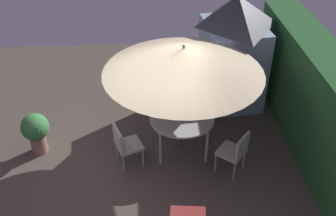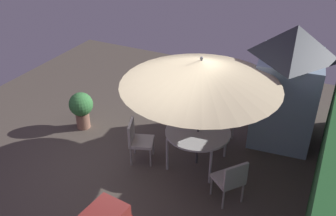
{
  "view_description": "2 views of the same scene",
  "coord_description": "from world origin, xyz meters",
  "px_view_note": "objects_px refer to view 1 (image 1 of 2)",
  "views": [
    {
      "loc": [
        5.61,
        0.19,
        5.33
      ],
      "look_at": [
        -0.31,
        0.57,
        1.15
      ],
      "focal_mm": 41.58,
      "sensor_mm": 36.0,
      "label": 1
    },
    {
      "loc": [
        5.15,
        2.96,
        4.85
      ],
      "look_at": [
        -0.56,
        0.18,
        1.1
      ],
      "focal_mm": 39.7,
      "sensor_mm": 36.0,
      "label": 2
    }
  ],
  "objects_px": {
    "garden_shed": "(233,50)",
    "chair_near_shed": "(185,98)",
    "patio_table": "(182,119)",
    "chair_far_side": "(125,143)",
    "patio_umbrella": "(183,60)",
    "chair_toward_hedge": "(235,151)",
    "potted_plant_by_shed": "(36,130)"
  },
  "relations": [
    {
      "from": "patio_umbrella",
      "to": "chair_far_side",
      "type": "bearing_deg",
      "value": -69.57
    },
    {
      "from": "garden_shed",
      "to": "chair_far_side",
      "type": "bearing_deg",
      "value": -48.39
    },
    {
      "from": "chair_near_shed",
      "to": "patio_table",
      "type": "bearing_deg",
      "value": -9.45
    },
    {
      "from": "patio_umbrella",
      "to": "potted_plant_by_shed",
      "type": "bearing_deg",
      "value": -91.41
    },
    {
      "from": "chair_near_shed",
      "to": "garden_shed",
      "type": "bearing_deg",
      "value": 120.96
    },
    {
      "from": "garden_shed",
      "to": "chair_toward_hedge",
      "type": "xyz_separation_m",
      "value": [
        2.51,
        -0.39,
        -0.8
      ]
    },
    {
      "from": "patio_umbrella",
      "to": "chair_far_side",
      "type": "xyz_separation_m",
      "value": [
        0.42,
        -1.13,
        -1.52
      ]
    },
    {
      "from": "patio_umbrella",
      "to": "potted_plant_by_shed",
      "type": "xyz_separation_m",
      "value": [
        -0.07,
        -2.9,
        -1.5
      ]
    },
    {
      "from": "chair_near_shed",
      "to": "chair_far_side",
      "type": "bearing_deg",
      "value": -41.27
    },
    {
      "from": "garden_shed",
      "to": "potted_plant_by_shed",
      "type": "xyz_separation_m",
      "value": [
        1.68,
        -4.22,
        -0.78
      ]
    },
    {
      "from": "patio_table",
      "to": "potted_plant_by_shed",
      "type": "bearing_deg",
      "value": -91.41
    },
    {
      "from": "garden_shed",
      "to": "chair_near_shed",
      "type": "relative_size",
      "value": 2.87
    },
    {
      "from": "garden_shed",
      "to": "chair_near_shed",
      "type": "distance_m",
      "value": 1.55
    },
    {
      "from": "patio_table",
      "to": "chair_far_side",
      "type": "relative_size",
      "value": 1.43
    },
    {
      "from": "chair_near_shed",
      "to": "chair_far_side",
      "type": "height_order",
      "value": "same"
    },
    {
      "from": "chair_near_shed",
      "to": "chair_far_side",
      "type": "xyz_separation_m",
      "value": [
        1.49,
        -1.31,
        0.0
      ]
    },
    {
      "from": "chair_toward_hedge",
      "to": "potted_plant_by_shed",
      "type": "xyz_separation_m",
      "value": [
        -0.83,
        -3.84,
        0.02
      ]
    },
    {
      "from": "patio_umbrella",
      "to": "chair_far_side",
      "type": "distance_m",
      "value": 1.94
    },
    {
      "from": "chair_near_shed",
      "to": "potted_plant_by_shed",
      "type": "height_order",
      "value": "chair_near_shed"
    },
    {
      "from": "patio_table",
      "to": "chair_toward_hedge",
      "type": "height_order",
      "value": "chair_toward_hedge"
    },
    {
      "from": "garden_shed",
      "to": "chair_far_side",
      "type": "distance_m",
      "value": 3.37
    },
    {
      "from": "patio_table",
      "to": "chair_toward_hedge",
      "type": "distance_m",
      "value": 1.22
    },
    {
      "from": "patio_umbrella",
      "to": "patio_table",
      "type": "bearing_deg",
      "value": -56.31
    },
    {
      "from": "patio_table",
      "to": "chair_far_side",
      "type": "distance_m",
      "value": 1.22
    },
    {
      "from": "chair_far_side",
      "to": "potted_plant_by_shed",
      "type": "xyz_separation_m",
      "value": [
        -0.49,
        -1.77,
        0.02
      ]
    },
    {
      "from": "garden_shed",
      "to": "patio_table",
      "type": "relative_size",
      "value": 2.01
    },
    {
      "from": "patio_umbrella",
      "to": "chair_toward_hedge",
      "type": "bearing_deg",
      "value": 50.88
    },
    {
      "from": "garden_shed",
      "to": "chair_far_side",
      "type": "xyz_separation_m",
      "value": [
        2.17,
        -2.45,
        -0.8
      ]
    },
    {
      "from": "garden_shed",
      "to": "chair_near_shed",
      "type": "bearing_deg",
      "value": -59.04
    },
    {
      "from": "garden_shed",
      "to": "patio_umbrella",
      "type": "relative_size",
      "value": 0.88
    },
    {
      "from": "garden_shed",
      "to": "chair_toward_hedge",
      "type": "height_order",
      "value": "garden_shed"
    },
    {
      "from": "garden_shed",
      "to": "patio_umbrella",
      "type": "xyz_separation_m",
      "value": [
        1.75,
        -1.32,
        0.72
      ]
    }
  ]
}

